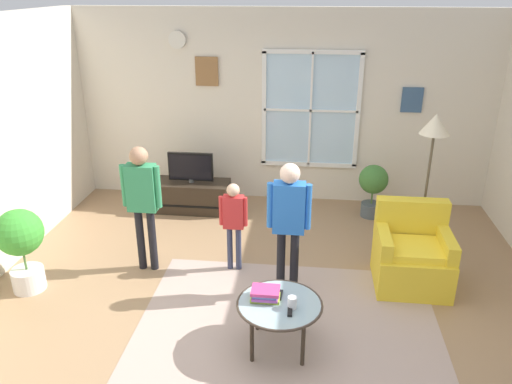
# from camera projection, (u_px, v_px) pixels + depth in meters

# --- Properties ---
(ground_plane) EXTENTS (6.46, 6.43, 0.02)m
(ground_plane) POSITION_uv_depth(u_px,v_px,m) (260.00, 314.00, 4.96)
(ground_plane) COLOR #9E7A56
(back_wall) EXTENTS (5.86, 0.17, 2.72)m
(back_wall) POSITION_uv_depth(u_px,v_px,m) (283.00, 108.00, 7.15)
(back_wall) COLOR beige
(back_wall) RESTS_ON ground_plane
(area_rug) EXTENTS (2.85, 2.35, 0.01)m
(area_rug) POSITION_uv_depth(u_px,v_px,m) (288.00, 331.00, 4.69)
(area_rug) COLOR tan
(area_rug) RESTS_ON ground_plane
(tv_stand) EXTENTS (1.05, 0.46, 0.43)m
(tv_stand) POSITION_uv_depth(u_px,v_px,m) (192.00, 196.00, 7.13)
(tv_stand) COLOR #2D2319
(tv_stand) RESTS_ON ground_plane
(television) EXTENTS (0.63, 0.08, 0.43)m
(television) POSITION_uv_depth(u_px,v_px,m) (191.00, 167.00, 6.95)
(television) COLOR #4C4C4C
(television) RESTS_ON tv_stand
(armchair) EXTENTS (0.76, 0.74, 0.87)m
(armchair) POSITION_uv_depth(u_px,v_px,m) (412.00, 256.00, 5.34)
(armchair) COLOR yellow
(armchair) RESTS_ON ground_plane
(coffee_table) EXTENTS (0.75, 0.75, 0.46)m
(coffee_table) POSITION_uv_depth(u_px,v_px,m) (280.00, 306.00, 4.34)
(coffee_table) COLOR #99B2B7
(coffee_table) RESTS_ON ground_plane
(book_stack) EXTENTS (0.25, 0.20, 0.10)m
(book_stack) POSITION_uv_depth(u_px,v_px,m) (265.00, 294.00, 4.37)
(book_stack) COLOR #A1C636
(book_stack) RESTS_ON coffee_table
(cup) EXTENTS (0.08, 0.08, 0.11)m
(cup) POSITION_uv_depth(u_px,v_px,m) (292.00, 303.00, 4.25)
(cup) COLOR white
(cup) RESTS_ON coffee_table
(remote_near_books) EXTENTS (0.04, 0.14, 0.02)m
(remote_near_books) POSITION_uv_depth(u_px,v_px,m) (290.00, 311.00, 4.21)
(remote_near_books) COLOR black
(remote_near_books) RESTS_ON coffee_table
(remote_near_cup) EXTENTS (0.05, 0.14, 0.02)m
(remote_near_cup) POSITION_uv_depth(u_px,v_px,m) (280.00, 295.00, 4.42)
(remote_near_cup) COLOR black
(remote_near_cup) RESTS_ON coffee_table
(person_red_shirt) EXTENTS (0.31, 0.14, 1.04)m
(person_red_shirt) POSITION_uv_depth(u_px,v_px,m) (234.00, 217.00, 5.48)
(person_red_shirt) COLOR #333851
(person_red_shirt) RESTS_ON ground_plane
(person_blue_shirt) EXTENTS (0.43, 0.20, 1.44)m
(person_blue_shirt) POSITION_uv_depth(u_px,v_px,m) (289.00, 215.00, 4.93)
(person_blue_shirt) COLOR black
(person_blue_shirt) RESTS_ON ground_plane
(person_green_shirt) EXTENTS (0.44, 0.20, 1.45)m
(person_green_shirt) POSITION_uv_depth(u_px,v_px,m) (142.00, 195.00, 5.39)
(person_green_shirt) COLOR black
(person_green_shirt) RESTS_ON ground_plane
(potted_plant_by_window) EXTENTS (0.40, 0.40, 0.75)m
(potted_plant_by_window) POSITION_uv_depth(u_px,v_px,m) (373.00, 185.00, 6.84)
(potted_plant_by_window) COLOR #4C565B
(potted_plant_by_window) RESTS_ON ground_plane
(potted_plant_corner) EXTENTS (0.48, 0.48, 0.91)m
(potted_plant_corner) POSITION_uv_depth(u_px,v_px,m) (21.00, 242.00, 5.13)
(potted_plant_corner) COLOR silver
(potted_plant_corner) RESTS_ON ground_plane
(floor_lamp) EXTENTS (0.32, 0.32, 1.73)m
(floor_lamp) POSITION_uv_depth(u_px,v_px,m) (433.00, 140.00, 5.40)
(floor_lamp) COLOR black
(floor_lamp) RESTS_ON ground_plane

